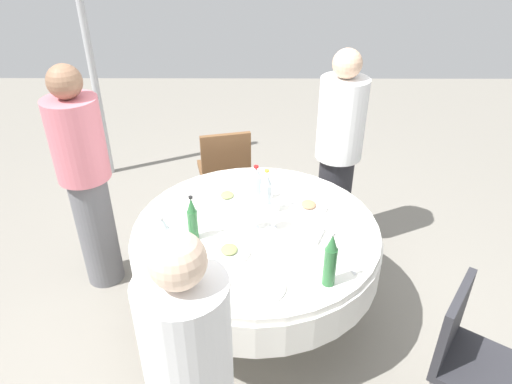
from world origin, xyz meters
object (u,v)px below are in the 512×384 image
at_px(wine_glass_left, 254,214).
at_px(bottle_clear_rear, 164,237).
at_px(bottle_green_left, 192,219).
at_px(plate_east, 229,251).
at_px(wine_glass_inner, 272,213).
at_px(chair_mid, 467,352).
at_px(plate_right, 227,197).
at_px(bottle_clear_inner, 267,193).
at_px(plate_front, 308,206).
at_px(bottle_green_south, 330,261).
at_px(wine_glass_mid, 208,274).
at_px(person_south, 86,179).
at_px(plate_outer, 261,287).
at_px(bottle_clear_west, 256,185).
at_px(person_west, 338,152).
at_px(person_rear, 191,384).
at_px(dining_table, 256,246).
at_px(chair_far, 225,168).

bearing_deg(wine_glass_left, bottle_clear_rear, 117.28).
distance_m(bottle_green_left, plate_east, 0.28).
relative_size(wine_glass_inner, chair_mid, 0.17).
bearing_deg(plate_right, bottle_clear_inner, -122.50).
relative_size(bottle_clear_inner, wine_glass_left, 2.21).
bearing_deg(wine_glass_left, plate_front, -57.55).
xyz_separation_m(bottle_green_south, wine_glass_left, (0.48, 0.38, -0.05)).
xyz_separation_m(wine_glass_mid, person_south, (0.92, 0.89, 0.00)).
distance_m(bottle_clear_inner, plate_outer, 0.70).
distance_m(wine_glass_mid, person_south, 1.28).
bearing_deg(bottle_clear_west, bottle_clear_rear, 138.40).
xyz_separation_m(wine_glass_left, person_west, (0.82, -0.62, -0.01)).
relative_size(bottle_clear_west, wine_glass_left, 1.86).
bearing_deg(bottle_green_left, bottle_clear_west, -41.36).
relative_size(plate_front, person_rear, 0.16).
xyz_separation_m(bottle_clear_west, person_rear, (-1.42, 0.25, -0.06)).
bearing_deg(wine_glass_mid, wine_glass_left, -23.01).
xyz_separation_m(bottle_green_south, person_rear, (-0.64, 0.63, -0.10)).
bearing_deg(person_west, bottle_clear_inner, -92.79).
distance_m(bottle_clear_west, plate_east, 0.57).
bearing_deg(chair_mid, plate_east, -77.08).
distance_m(bottle_green_south, bottle_clear_rear, 0.90).
xyz_separation_m(plate_outer, plate_right, (0.85, 0.22, 0.00)).
height_order(bottle_clear_west, bottle_clear_inner, bottle_clear_inner).
height_order(dining_table, plate_outer, plate_outer).
xyz_separation_m(bottle_green_south, plate_outer, (-0.04, 0.34, -0.14)).
bearing_deg(bottle_green_left, plate_right, -21.34).
xyz_separation_m(dining_table, chair_far, (1.13, 0.27, -0.08)).
distance_m(wine_glass_inner, chair_mid, 1.24).
relative_size(plate_east, chair_mid, 0.27).
height_order(plate_outer, chair_mid, chair_mid).
distance_m(bottle_green_left, bottle_clear_inner, 0.50).
relative_size(bottle_green_south, chair_mid, 0.37).
relative_size(plate_right, person_rear, 0.14).
bearing_deg(bottle_clear_inner, person_rear, 166.14).
height_order(person_south, chair_far, person_south).
distance_m(wine_glass_left, chair_mid, 1.33).
height_order(bottle_green_south, plate_front, bottle_green_south).
height_order(wine_glass_left, wine_glass_mid, wine_glass_mid).
xyz_separation_m(wine_glass_left, person_south, (0.39, 1.11, 0.01)).
bearing_deg(wine_glass_inner, bottle_green_south, -149.83).
relative_size(bottle_clear_west, chair_far, 0.30).
relative_size(plate_outer, chair_far, 0.28).
relative_size(wine_glass_mid, plate_outer, 0.59).
bearing_deg(person_west, wine_glass_inner, -84.97).
bearing_deg(bottle_clear_west, person_west, -49.73).
relative_size(dining_table, wine_glass_mid, 10.34).
distance_m(wine_glass_inner, person_rear, 1.17).
relative_size(bottle_clear_inner, person_west, 0.19).
bearing_deg(plate_right, plate_east, -175.56).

